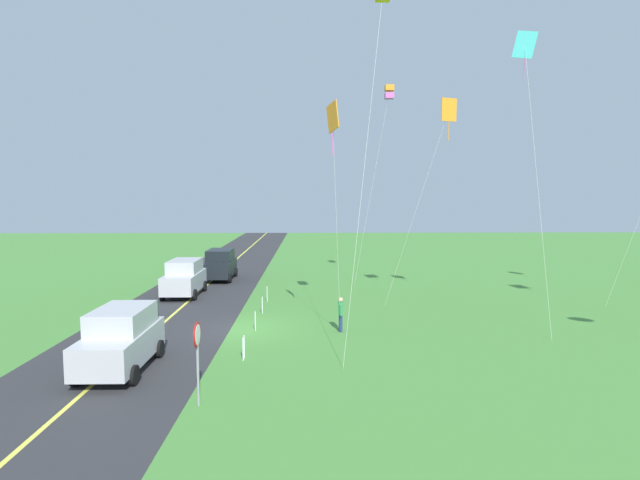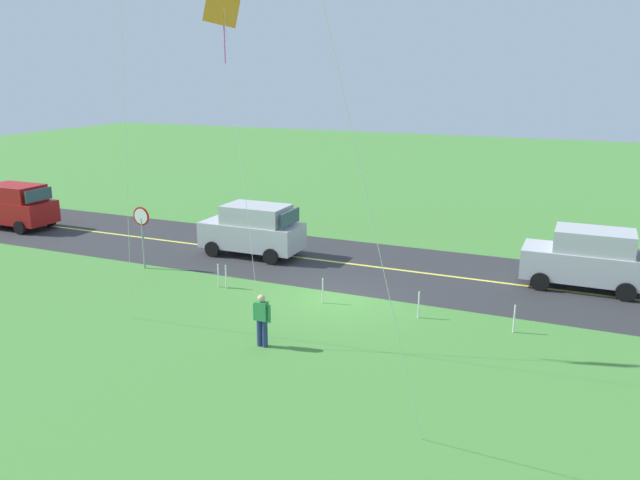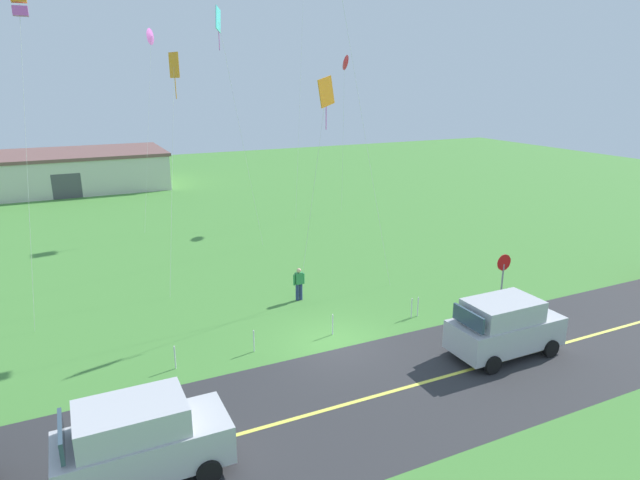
# 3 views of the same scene
# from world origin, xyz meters

# --- Properties ---
(ground_plane) EXTENTS (120.00, 120.00, 0.10)m
(ground_plane) POSITION_xyz_m (0.00, 0.00, -0.05)
(ground_plane) COLOR #478438
(asphalt_road) EXTENTS (120.00, 7.00, 0.00)m
(asphalt_road) POSITION_xyz_m (0.00, -4.00, 0.00)
(asphalt_road) COLOR #2D2D30
(asphalt_road) RESTS_ON ground
(road_centre_stripe) EXTENTS (120.00, 0.16, 0.00)m
(road_centre_stripe) POSITION_xyz_m (0.00, -4.00, 0.01)
(road_centre_stripe) COLOR #E5E04C
(road_centre_stripe) RESTS_ON asphalt_road
(car_suv_foreground) EXTENTS (4.40, 2.12, 2.24)m
(car_suv_foreground) POSITION_xyz_m (5.38, -3.57, 1.15)
(car_suv_foreground) COLOR #B7B7BC
(car_suv_foreground) RESTS_ON ground
(car_parked_west_far) EXTENTS (4.40, 2.12, 2.24)m
(car_parked_west_far) POSITION_xyz_m (-13.96, -3.48, 1.15)
(car_parked_west_far) COLOR black
(car_parked_west_far) RESTS_ON ground
(car_parked_west_near) EXTENTS (4.40, 2.12, 2.24)m
(car_parked_west_near) POSITION_xyz_m (-8.05, -4.66, 1.15)
(car_parked_west_near) COLOR #B7B7BC
(car_parked_west_near) RESTS_ON ground
(stop_sign) EXTENTS (0.76, 0.08, 2.56)m
(stop_sign) POSITION_xyz_m (8.53, -0.10, 1.80)
(stop_sign) COLOR gray
(stop_sign) RESTS_ON ground
(person_adult_near) EXTENTS (0.58, 0.22, 1.60)m
(person_adult_near) POSITION_xyz_m (0.47, 4.68, 0.86)
(person_adult_near) COLOR navy
(person_adult_near) RESTS_ON ground
(kite_red_low) EXTENTS (1.73, 0.71, 10.30)m
(kite_red_low) POSITION_xyz_m (1.64, 4.24, 9.43)
(kite_red_low) COLOR silver
(kite_red_low) RESTS_ON ground
(kite_blue_mid) EXTENTS (1.75, 3.48, 11.40)m
(kite_blue_mid) POSITION_xyz_m (-3.51, 10.55, 10.57)
(kite_blue_mid) COLOR silver
(kite_blue_mid) RESTS_ON ground
(kite_green_far) EXTENTS (1.42, 2.39, 13.40)m
(kite_green_far) POSITION_xyz_m (-9.76, 8.41, 12.91)
(kite_green_far) COLOR silver
(kite_green_far) RESTS_ON ground
(kite_orange_near) EXTENTS (2.69, 1.16, 13.93)m
(kite_orange_near) POSITION_xyz_m (-0.39, 13.23, 12.93)
(kite_orange_near) COLOR silver
(kite_orange_near) RESTS_ON ground
(fence_post_0) EXTENTS (0.05, 0.05, 0.90)m
(fence_post_0) POSITION_xyz_m (-6.16, 0.70, 0.45)
(fence_post_0) COLOR silver
(fence_post_0) RESTS_ON ground
(fence_post_1) EXTENTS (0.05, 0.05, 0.90)m
(fence_post_1) POSITION_xyz_m (-3.16, 0.70, 0.45)
(fence_post_1) COLOR silver
(fence_post_1) RESTS_ON ground
(fence_post_2) EXTENTS (0.05, 0.05, 0.90)m
(fence_post_2) POSITION_xyz_m (0.25, 0.70, 0.45)
(fence_post_2) COLOR silver
(fence_post_2) RESTS_ON ground
(fence_post_3) EXTENTS (0.05, 0.05, 0.90)m
(fence_post_3) POSITION_xyz_m (4.15, 0.70, 0.45)
(fence_post_3) COLOR silver
(fence_post_3) RESTS_ON ground
(fence_post_4) EXTENTS (0.05, 0.05, 0.90)m
(fence_post_4) POSITION_xyz_m (4.49, 0.70, 0.45)
(fence_post_4) COLOR silver
(fence_post_4) RESTS_ON ground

